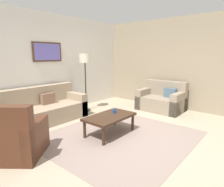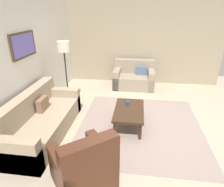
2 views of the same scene
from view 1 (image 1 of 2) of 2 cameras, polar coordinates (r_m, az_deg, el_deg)
The scene contains 11 objects.
ground_plane at distance 4.12m, azimuth 2.22°, elevation -12.65°, with size 8.00×8.00×0.00m, color tan.
rear_partition at distance 5.74m, azimuth -18.91°, elevation 7.98°, with size 6.00×0.12×2.80m, color silver.
stone_feature_panel at distance 6.42m, azimuth 19.09°, elevation 8.26°, with size 0.12×5.20×2.80m, color gray.
area_rug at distance 4.12m, azimuth 2.22°, elevation -12.60°, with size 2.89×2.71×0.01m, color gray.
couch_main at distance 5.20m, azimuth -20.66°, elevation -4.80°, with size 2.28×0.90×0.88m.
couch_loveseat at distance 6.16m, azimuth 14.56°, elevation -1.93°, with size 0.87×1.32×0.88m.
armchair_leather at distance 3.60m, azimuth -26.75°, elevation -12.26°, with size 1.13×1.13×0.95m.
coffee_table at distance 4.14m, azimuth -0.64°, elevation -7.21°, with size 1.10×0.64×0.41m.
cup at distance 4.30m, azimuth 0.70°, elevation -5.17°, with size 0.08×0.08×0.09m, color #1E478C.
lamp_standing at distance 5.79m, azimuth -7.97°, elevation 8.59°, with size 0.32×0.32×1.71m.
framed_artwork at distance 5.67m, azimuth -18.52°, elevation 11.58°, with size 0.86×0.04×0.52m.
Camera 1 is at (-2.99, -2.29, 1.67)m, focal length 30.97 mm.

